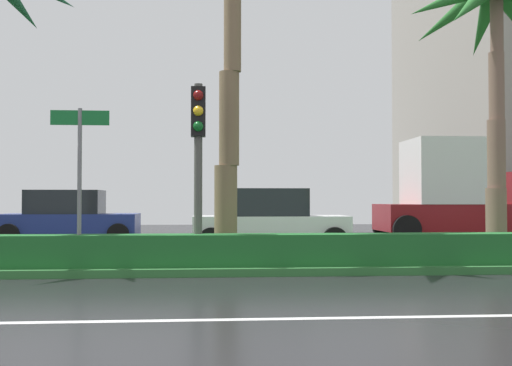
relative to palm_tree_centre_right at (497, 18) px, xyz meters
The scene contains 10 objects.
ground_plane 10.40m from the palm_tree_centre_right, behind, with size 90.00×42.00×0.10m, color black.
near_lane_divider_stripe 11.99m from the palm_tree_centre_right, 145.21° to the right, with size 81.00×0.14×0.01m, color white.
median_strip 10.30m from the palm_tree_centre_right, behind, with size 85.50×4.00×0.15m, color #2D6B33.
median_hedge 10.21m from the palm_tree_centre_right, behind, with size 76.50×0.70×0.60m.
palm_tree_centre_right is the anchor object (origin of this frame).
traffic_signal_median_right 7.39m from the palm_tree_centre_right, 168.81° to the right, with size 0.28×0.43×3.52m.
street_name_sign 9.64m from the palm_tree_centre_right, behind, with size 1.10×0.08×3.00m.
car_in_traffic_second 13.81m from the palm_tree_centre_right, 147.30° to the left, with size 4.30×2.02×1.72m.
car_in_traffic_third 7.77m from the palm_tree_centre_right, 140.25° to the left, with size 4.30×2.02×1.72m.
box_truck_lead 8.56m from the palm_tree_centre_right, 71.04° to the left, with size 6.40×2.64×3.46m.
Camera 1 is at (2.28, -5.36, 1.41)m, focal length 43.78 mm.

